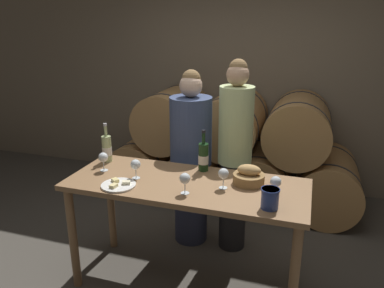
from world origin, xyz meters
name	(u,v)px	position (x,y,z in m)	size (l,w,h in m)	color
ground_plane	(187,283)	(0.00, 0.00, 0.00)	(10.00, 10.00, 0.00)	#4C473F
stone_wall_back	(245,56)	(0.00, 2.19, 1.60)	(10.00, 0.12, 3.20)	#7F705B
barrel_stack	(232,151)	(0.00, 1.60, 0.59)	(2.80, 0.95, 1.27)	#A87A47
tasting_table	(186,197)	(0.00, 0.00, 0.76)	(1.75, 0.69, 0.88)	olive
person_left	(191,159)	(-0.17, 0.64, 0.81)	(0.37, 0.37, 1.61)	#2D334C
person_right	(235,156)	(0.23, 0.64, 0.89)	(0.29, 0.29, 1.71)	#232326
wine_bottle_red	(203,157)	(0.05, 0.26, 0.99)	(0.08, 0.08, 0.33)	#193819
wine_bottle_white	(107,149)	(-0.76, 0.20, 0.99)	(0.08, 0.08, 0.33)	#ADBC7F
blue_crock	(270,198)	(0.63, -0.21, 0.95)	(0.12, 0.12, 0.13)	navy
bread_basket	(249,177)	(0.44, 0.12, 0.94)	(0.23, 0.23, 0.15)	olive
cheese_plate	(118,185)	(-0.44, -0.21, 0.89)	(0.25, 0.25, 0.04)	white
wine_glass_far_left	(103,158)	(-0.69, 0.01, 0.99)	(0.08, 0.08, 0.15)	white
wine_glass_left	(136,165)	(-0.38, -0.05, 0.99)	(0.08, 0.08, 0.15)	white
wine_glass_center	(185,179)	(0.05, -0.18, 0.99)	(0.08, 0.08, 0.15)	white
wine_glass_right	(223,174)	(0.28, -0.02, 0.99)	(0.08, 0.08, 0.15)	white
wine_glass_far_right	(276,182)	(0.64, -0.04, 0.99)	(0.08, 0.08, 0.15)	white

